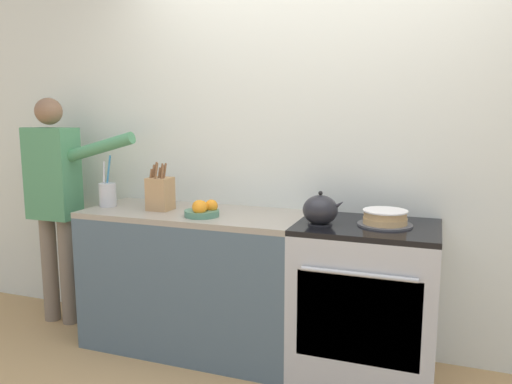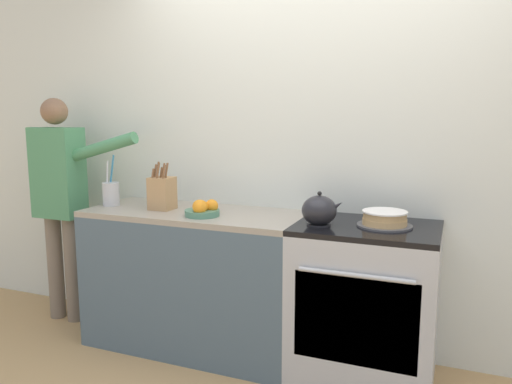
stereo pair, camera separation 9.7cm
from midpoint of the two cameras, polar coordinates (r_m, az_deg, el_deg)
name	(u,v)px [view 1 (the left image)]	position (r m, az deg, el deg)	size (l,w,h in m)	color
wall_back	(321,144)	(3.12, 6.51, 5.45)	(8.00, 0.04, 2.60)	silver
counter_cabinet	(194,279)	(3.25, -7.91, -9.88)	(1.38, 0.59, 0.89)	#4C6070
stove_range	(365,301)	(2.93, 11.39, -12.14)	(0.77, 0.63, 0.89)	#B7BABF
layer_cake	(385,218)	(2.79, 13.57, -2.94)	(0.30, 0.30, 0.09)	#4C4C51
tea_kettle	(321,210)	(2.74, 6.39, -2.07)	(0.23, 0.19, 0.19)	#232328
knife_block	(160,193)	(3.20, -11.74, -0.13)	(0.14, 0.14, 0.30)	tan
utensil_crock	(108,194)	(3.42, -17.38, -0.24)	(0.11, 0.11, 0.33)	#B7BABF
fruit_bowl	(202,209)	(2.97, -7.11, -1.99)	(0.21, 0.21, 0.10)	#4C7F66
person_baker	(55,192)	(3.76, -22.70, 0.03)	(0.92, 0.20, 1.59)	#7A6B5B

